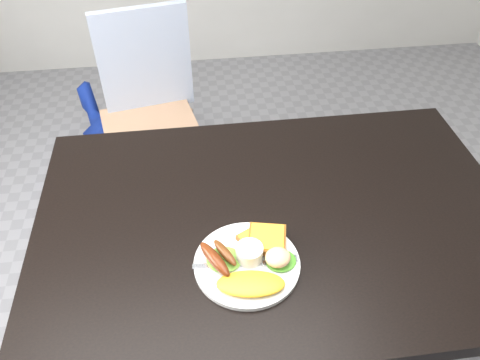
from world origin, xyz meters
The scene contains 15 objects.
room_floor centered at (0.00, 0.00, -0.01)m, with size 4.00×4.50×0.02m, color gray.
dining_table centered at (0.00, 0.00, 0.73)m, with size 1.20×0.80×0.04m, color black.
dining_chair centered at (-0.36, 0.81, 0.45)m, with size 0.38×0.38×0.04m, color #9F785A.
person centered at (-0.39, 0.79, 0.79)m, with size 0.57×0.38×1.58m, color navy.
plate centered at (-0.10, -0.15, 0.76)m, with size 0.24×0.24×0.01m, color white.
lettuce_left centered at (-0.15, -0.14, 0.77)m, with size 0.08×0.07×0.01m, color #599E20.
lettuce_right centered at (-0.02, -0.16, 0.77)m, with size 0.07×0.06×0.01m, color #318F1B.
omelette centered at (-0.10, -0.21, 0.77)m, with size 0.15×0.07×0.02m, color yellow.
sausage_a centered at (-0.17, -0.14, 0.78)m, with size 0.03×0.11×0.03m, color #61290F.
sausage_b centered at (-0.14, -0.13, 0.78)m, with size 0.02×0.09×0.02m, color brown.
ramekin centered at (-0.09, -0.14, 0.78)m, with size 0.06×0.06×0.04m, color white.
toast_a centered at (-0.07, -0.09, 0.77)m, with size 0.07×0.07×0.01m, color #8A3915.
toast_b centered at (-0.04, -0.10, 0.78)m, with size 0.09×0.09×0.01m, color #865A15.
potato_salad centered at (-0.03, -0.16, 0.79)m, with size 0.06×0.05×0.03m, color beige.
fork centered at (-0.13, -0.15, 0.76)m, with size 0.17×0.01×0.00m, color #ADAFB7.
Camera 1 is at (-0.20, -0.79, 1.60)m, focal length 35.00 mm.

